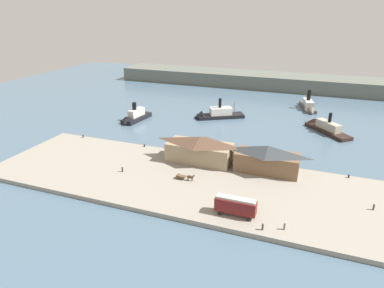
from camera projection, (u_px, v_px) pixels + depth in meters
name	position (u px, v px, depth m)	size (l,w,h in m)	color
ground_plane	(203.00, 152.00, 114.94)	(320.00, 320.00, 0.00)	slate
quay_promenade	(178.00, 179.00, 95.61)	(110.00, 36.00, 1.20)	gray
seawall_edge	(200.00, 155.00, 111.62)	(110.00, 0.80, 1.00)	slate
ferry_shed_central_terminal	(200.00, 149.00, 104.19)	(20.18, 9.05, 7.99)	#998466
ferry_shed_customs_shed	(267.00, 158.00, 97.67)	(18.38, 7.95, 7.95)	brown
street_tram	(236.00, 205.00, 77.22)	(9.41, 2.74, 4.48)	maroon
horse_cart	(185.00, 177.00, 93.90)	(5.51, 1.33, 1.87)	brown
pedestrian_by_tram	(374.00, 207.00, 79.89)	(0.42, 0.42, 1.70)	#4C3D33
pedestrian_walking_east	(122.00, 169.00, 98.53)	(0.41, 0.41, 1.66)	#232328
pedestrian_walking_west	(263.00, 227.00, 72.65)	(0.44, 0.44, 1.76)	#4C3D33
pedestrian_near_west_shed	(284.00, 226.00, 72.76)	(0.44, 0.44, 1.77)	#6B5B4C
mooring_post_west	(144.00, 146.00, 116.30)	(0.44, 0.44, 0.90)	black
mooring_post_east	(167.00, 149.00, 113.36)	(0.44, 0.44, 0.90)	black
mooring_post_center_west	(349.00, 176.00, 95.12)	(0.44, 0.44, 0.90)	black
mooring_post_center_east	(83.00, 136.00, 124.70)	(0.44, 0.44, 0.90)	black
ferry_near_quay	(309.00, 106.00, 162.42)	(9.41, 21.31, 10.56)	#514C47
ferry_moored_west	(134.00, 117.00, 145.94)	(7.12, 17.46, 9.59)	black
ferry_departing_north	(323.00, 127.00, 134.97)	(19.02, 20.63, 9.80)	black
ferry_outer_harbor	(215.00, 115.00, 150.25)	(22.10, 16.37, 10.72)	black
far_headland	(262.00, 80.00, 208.94)	(180.00, 24.00, 8.00)	#60665B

